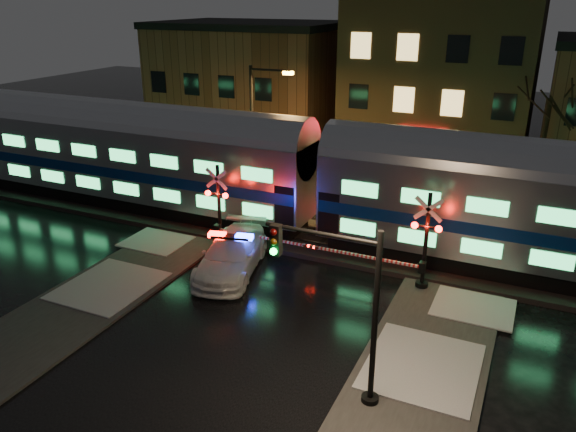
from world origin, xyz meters
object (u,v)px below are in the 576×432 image
object	(u,v)px
police_car	(231,254)
crossing_signal_left	(225,217)
streetlight	(256,126)
traffic_light	(345,311)
crossing_signal_right	(416,250)

from	to	relation	value
police_car	crossing_signal_left	distance (m)	2.43
police_car	crossing_signal_left	xyz separation A→B (m)	(-1.35, 1.81, 0.90)
streetlight	police_car	bearing A→B (deg)	-69.66
police_car	traffic_light	size ratio (longest dim) A/B	1.06
police_car	streetlight	size ratio (longest dim) A/B	0.76
crossing_signal_right	traffic_light	xyz separation A→B (m)	(-0.40, -7.67, 1.24)
police_car	crossing_signal_left	size ratio (longest dim) A/B	1.02
crossing_signal_right	streetlight	size ratio (longest dim) A/B	0.76
crossing_signal_left	streetlight	size ratio (longest dim) A/B	0.75
police_car	crossing_signal_right	xyz separation A→B (m)	(7.59, 1.81, 0.92)
traffic_light	streetlight	xyz separation A→B (m)	(-10.35, 14.37, 1.53)
police_car	streetlight	distance (m)	9.79
police_car	traffic_light	world-z (taller)	traffic_light
police_car	crossing_signal_left	bearing A→B (deg)	113.04
crossing_signal_right	streetlight	bearing A→B (deg)	148.08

